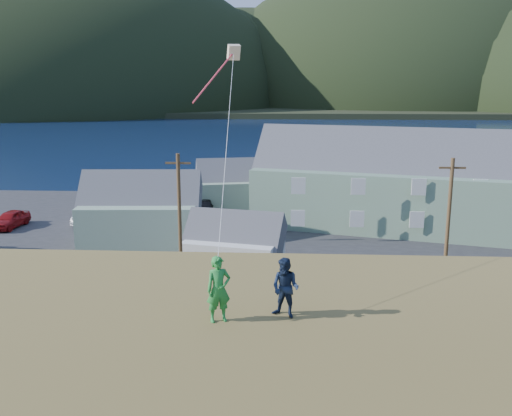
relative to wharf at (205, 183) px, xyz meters
The scene contains 15 objects.
ground 40.45m from the wharf, 81.47° to the right, with size 900.00×900.00×0.00m, color #0A1638.
grass_strip 42.43m from the wharf, 81.87° to the right, with size 110.00×8.00×0.10m, color #4C3D19.
waterfront_lot 23.77m from the wharf, 75.38° to the right, with size 72.00×36.00×0.12m, color #28282B.
wharf is the anchor object (origin of this frame).
far_shore 290.06m from the wharf, 88.81° to the left, with size 900.00×320.00×2.00m, color black.
far_hills 242.97m from the wharf, 80.14° to the left, with size 760.00×265.00×143.00m.
lodge 32.12m from the wharf, 42.15° to the right, with size 33.32×16.77×11.30m.
shed_palegreen_near 26.74m from the wharf, 93.68° to the right, with size 10.51×7.02×7.37m.
shed_white 35.23m from the wharf, 78.56° to the right, with size 7.72×5.91×5.50m.
shed_palegreen_far 13.59m from the wharf, 65.09° to the right, with size 10.47×7.28×6.42m.
utility_poles 39.03m from the wharf, 82.73° to the right, with size 31.01×0.24×9.07m.
parked_cars 19.14m from the wharf, 98.67° to the right, with size 26.43×13.32×1.58m.
kite_flyer_green 59.96m from the wharf, 81.44° to the right, with size 0.67×0.44×1.83m, color #227E32.
kite_flyer_navy 59.85m from the wharf, 79.66° to the right, with size 0.82×0.64×1.68m, color #142038.
kite_rig 53.77m from the wharf, 80.58° to the right, with size 0.91×4.23×9.69m.
Camera 1 is at (4.65, -33.20, 13.62)m, focal length 40.00 mm.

